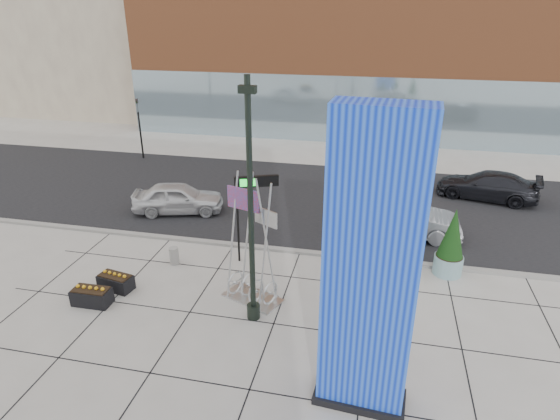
% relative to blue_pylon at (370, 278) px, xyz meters
% --- Properties ---
extents(ground, '(160.00, 160.00, 0.00)m').
position_rel_blue_pylon_xyz_m(ground, '(-4.00, 3.72, -3.87)').
color(ground, '#9E9991').
rests_on(ground, ground).
extents(street_asphalt, '(80.00, 12.00, 0.02)m').
position_rel_blue_pylon_xyz_m(street_asphalt, '(-4.00, 13.72, -3.86)').
color(street_asphalt, black).
rests_on(street_asphalt, ground).
extents(curb_edge, '(80.00, 0.30, 0.12)m').
position_rel_blue_pylon_xyz_m(curb_edge, '(-4.00, 7.72, -3.81)').
color(curb_edge, gray).
rests_on(curb_edge, ground).
extents(tower_podium, '(34.00, 10.00, 11.00)m').
position_rel_blue_pylon_xyz_m(tower_podium, '(-3.00, 30.72, 1.63)').
color(tower_podium, '#A0552E').
rests_on(tower_podium, ground).
extents(tower_glass_front, '(34.00, 0.60, 5.00)m').
position_rel_blue_pylon_xyz_m(tower_glass_front, '(-3.00, 25.92, -1.37)').
color(tower_glass_front, '#8CA5B2').
rests_on(tower_glass_front, ground).
extents(blue_pylon, '(2.48, 1.25, 8.01)m').
position_rel_blue_pylon_xyz_m(blue_pylon, '(0.00, 0.00, 0.00)').
color(blue_pylon, '#0D2FCE').
rests_on(blue_pylon, ground).
extents(lamp_post, '(0.51, 0.44, 8.06)m').
position_rel_blue_pylon_xyz_m(lamp_post, '(-3.75, 2.92, -0.57)').
color(lamp_post, black).
rests_on(lamp_post, ground).
extents(public_art_sculpture, '(2.36, 1.79, 4.80)m').
position_rel_blue_pylon_xyz_m(public_art_sculpture, '(-4.07, 3.99, -2.61)').
color(public_art_sculpture, silver).
rests_on(public_art_sculpture, ground).
extents(concrete_bollard, '(0.38, 0.38, 0.73)m').
position_rel_blue_pylon_xyz_m(concrete_bollard, '(-7.89, 5.72, -3.50)').
color(concrete_bollard, gray).
rests_on(concrete_bollard, ground).
extents(overhead_street_sign, '(1.68, 0.78, 3.70)m').
position_rel_blue_pylon_xyz_m(overhead_street_sign, '(-4.72, 6.51, -0.69)').
color(overhead_street_sign, black).
rests_on(overhead_street_sign, ground).
extents(round_planter_east, '(1.12, 1.12, 2.80)m').
position_rel_blue_pylon_xyz_m(round_planter_east, '(3.00, 7.32, -2.54)').
color(round_planter_east, '#7EA4A9').
rests_on(round_planter_east, ground).
extents(round_planter_mid, '(1.03, 1.03, 2.58)m').
position_rel_blue_pylon_xyz_m(round_planter_mid, '(1.20, 7.32, -2.65)').
color(round_planter_mid, '#7EA4A9').
rests_on(round_planter_mid, ground).
extents(round_planter_west, '(0.87, 0.87, 2.18)m').
position_rel_blue_pylon_xyz_m(round_planter_west, '(-0.20, 6.67, -2.83)').
color(round_planter_west, '#7EA4A9').
rests_on(round_planter_west, ground).
extents(box_planter_north, '(1.38, 0.87, 0.71)m').
position_rel_blue_pylon_xyz_m(box_planter_north, '(-9.25, 3.52, -3.54)').
color(box_planter_north, black).
rests_on(box_planter_north, ground).
extents(box_planter_south, '(1.36, 0.69, 0.74)m').
position_rel_blue_pylon_xyz_m(box_planter_south, '(-9.58, 2.46, -3.53)').
color(box_planter_south, black).
rests_on(box_planter_south, ground).
extents(car_white_west, '(4.85, 2.91, 1.55)m').
position_rel_blue_pylon_xyz_m(car_white_west, '(-9.83, 10.66, -3.09)').
color(car_white_west, silver).
rests_on(car_white_west, ground).
extents(car_silver_mid, '(5.07, 1.78, 1.67)m').
position_rel_blue_pylon_xyz_m(car_silver_mid, '(1.32, 10.37, -3.03)').
color(car_silver_mid, '#A2A3A9').
rests_on(car_silver_mid, ground).
extents(car_dark_east, '(5.56, 3.27, 1.51)m').
position_rel_blue_pylon_xyz_m(car_dark_east, '(5.90, 15.95, -3.11)').
color(car_dark_east, black).
rests_on(car_dark_east, ground).
extents(traffic_signal, '(0.15, 0.18, 4.10)m').
position_rel_blue_pylon_xyz_m(traffic_signal, '(-16.00, 18.72, -1.57)').
color(traffic_signal, black).
rests_on(traffic_signal, ground).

